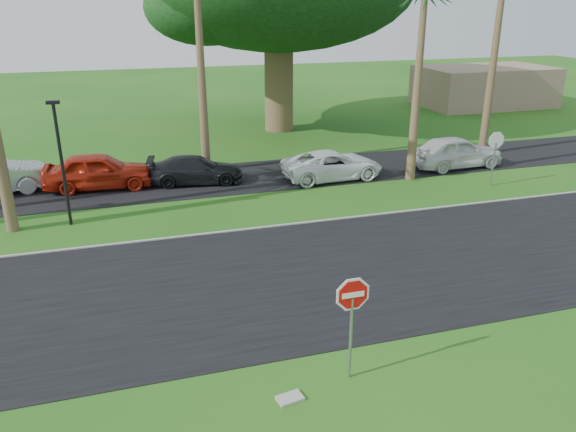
% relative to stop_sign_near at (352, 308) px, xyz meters
% --- Properties ---
extents(ground, '(120.00, 120.00, 0.00)m').
position_rel_stop_sign_near_xyz_m(ground, '(-0.50, 3.00, -1.77)').
color(ground, '#185515').
rests_on(ground, ground).
extents(road, '(120.00, 8.00, 0.02)m').
position_rel_stop_sign_near_xyz_m(road, '(-0.50, 5.00, -1.76)').
color(road, black).
rests_on(road, ground).
extents(parking_strip, '(120.00, 5.00, 0.02)m').
position_rel_stop_sign_near_xyz_m(parking_strip, '(-0.50, 15.50, -1.76)').
color(parking_strip, black).
rests_on(parking_strip, ground).
extents(curb, '(120.00, 0.12, 0.06)m').
position_rel_stop_sign_near_xyz_m(curb, '(-0.50, 9.05, -1.74)').
color(curb, gray).
rests_on(curb, ground).
extents(stop_sign_near, '(1.05, 0.07, 2.62)m').
position_rel_stop_sign_near_xyz_m(stop_sign_near, '(0.00, 0.00, 0.00)').
color(stop_sign_near, gray).
rests_on(stop_sign_near, ground).
extents(stop_sign_far, '(1.05, 0.07, 2.62)m').
position_rel_stop_sign_near_xyz_m(stop_sign_far, '(11.50, 11.00, 0.00)').
color(stop_sign_far, gray).
rests_on(stop_sign_far, ground).
extents(streetlight_right, '(0.45, 0.25, 4.64)m').
position_rel_stop_sign_near_xyz_m(streetlight_right, '(-6.50, 11.50, 0.88)').
color(streetlight_right, black).
rests_on(streetlight_right, ground).
extents(building_far, '(10.00, 6.00, 3.00)m').
position_rel_stop_sign_near_xyz_m(building_far, '(23.50, 29.00, -0.27)').
color(building_far, gray).
rests_on(building_far, ground).
extents(car_red, '(4.82, 2.18, 1.61)m').
position_rel_stop_sign_near_xyz_m(car_red, '(-5.46, 15.69, -0.97)').
color(car_red, '#A41E0D').
rests_on(car_red, ground).
extents(car_dark, '(4.47, 2.32, 1.24)m').
position_rel_stop_sign_near_xyz_m(car_dark, '(-1.25, 15.24, -1.15)').
color(car_dark, black).
rests_on(car_dark, ground).
extents(car_minivan, '(4.83, 2.41, 1.31)m').
position_rel_stop_sign_near_xyz_m(car_minivan, '(4.98, 14.06, -1.12)').
color(car_minivan, white).
rests_on(car_minivan, ground).
extents(car_pickup, '(4.74, 2.06, 1.59)m').
position_rel_stop_sign_near_xyz_m(car_pickup, '(11.58, 14.07, -0.98)').
color(car_pickup, silver).
rests_on(car_pickup, ground).
extents(utility_slab, '(0.60, 0.44, 0.06)m').
position_rel_stop_sign_near_xyz_m(utility_slab, '(-1.49, -0.35, -1.74)').
color(utility_slab, '#9D9D95').
rests_on(utility_slab, ground).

